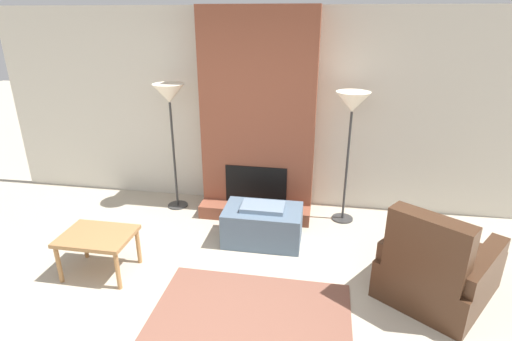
{
  "coord_description": "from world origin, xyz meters",
  "views": [
    {
      "loc": [
        0.81,
        -2.28,
        2.49
      ],
      "look_at": [
        0.0,
        2.41,
        0.62
      ],
      "focal_mm": 28.0,
      "sensor_mm": 36.0,
      "label": 1
    }
  ],
  "objects_px": {
    "floor_lamp_right": "(352,108)",
    "ottoman": "(263,224)",
    "side_table": "(97,239)",
    "floor_lamp_left": "(169,99)",
    "armchair": "(436,271)"
  },
  "relations": [
    {
      "from": "ottoman",
      "to": "floor_lamp_right",
      "type": "relative_size",
      "value": 0.54
    },
    {
      "from": "armchair",
      "to": "side_table",
      "type": "bearing_deg",
      "value": 38.39
    },
    {
      "from": "ottoman",
      "to": "floor_lamp_left",
      "type": "relative_size",
      "value": 0.53
    },
    {
      "from": "side_table",
      "to": "floor_lamp_right",
      "type": "xyz_separation_m",
      "value": [
        2.48,
        1.59,
        1.08
      ]
    },
    {
      "from": "ottoman",
      "to": "armchair",
      "type": "height_order",
      "value": "armchair"
    },
    {
      "from": "ottoman",
      "to": "floor_lamp_left",
      "type": "height_order",
      "value": "floor_lamp_left"
    },
    {
      "from": "armchair",
      "to": "floor_lamp_right",
      "type": "distance_m",
      "value": 2.0
    },
    {
      "from": "side_table",
      "to": "floor_lamp_left",
      "type": "distance_m",
      "value": 1.95
    },
    {
      "from": "armchair",
      "to": "floor_lamp_left",
      "type": "xyz_separation_m",
      "value": [
        -3.05,
        1.4,
        1.22
      ]
    },
    {
      "from": "ottoman",
      "to": "armchair",
      "type": "xyz_separation_m",
      "value": [
        1.74,
        -0.69,
        0.06
      ]
    },
    {
      "from": "floor_lamp_right",
      "to": "ottoman",
      "type": "bearing_deg",
      "value": -143.16
    },
    {
      "from": "floor_lamp_right",
      "to": "side_table",
      "type": "bearing_deg",
      "value": -147.37
    },
    {
      "from": "floor_lamp_left",
      "to": "floor_lamp_right",
      "type": "bearing_deg",
      "value": 0.0
    },
    {
      "from": "ottoman",
      "to": "side_table",
      "type": "distance_m",
      "value": 1.79
    },
    {
      "from": "ottoman",
      "to": "floor_lamp_left",
      "type": "xyz_separation_m",
      "value": [
        -1.31,
        0.71,
        1.28
      ]
    }
  ]
}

